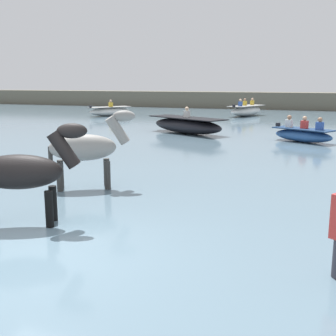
# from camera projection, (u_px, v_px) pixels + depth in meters

# --- Properties ---
(ground_plane) EXTENTS (120.00, 120.00, 0.00)m
(ground_plane) POSITION_uv_depth(u_px,v_px,m) (31.00, 278.00, 6.06)
(ground_plane) COLOR #666051
(water_surface) EXTENTS (90.00, 90.00, 0.37)m
(water_surface) POSITION_uv_depth(u_px,v_px,m) (210.00, 154.00, 15.24)
(water_surface) COLOR slate
(water_surface) RESTS_ON ground
(horse_lead_black) EXTENTS (1.84, 1.08, 2.05)m
(horse_lead_black) POSITION_uv_depth(u_px,v_px,m) (23.00, 175.00, 7.03)
(horse_lead_black) COLOR black
(horse_lead_black) RESTS_ON ground
(horse_trailing_grey) EXTENTS (1.81, 1.27, 2.08)m
(horse_trailing_grey) POSITION_uv_depth(u_px,v_px,m) (87.00, 150.00, 9.45)
(horse_trailing_grey) COLOR gray
(horse_trailing_grey) RESTS_ON ground
(boat_near_port) EXTENTS (2.57, 1.94, 1.00)m
(boat_near_port) POSITION_uv_depth(u_px,v_px,m) (303.00, 135.00, 16.87)
(boat_near_port) COLOR #28518E
(boat_near_port) RESTS_ON water_surface
(boat_distant_west) EXTENTS (2.28, 3.65, 1.19)m
(boat_distant_west) POSITION_uv_depth(u_px,v_px,m) (246.00, 111.00, 29.33)
(boat_distant_west) COLOR silver
(boat_distant_west) RESTS_ON water_surface
(boat_near_starboard) EXTENTS (4.20, 3.03, 1.20)m
(boat_near_starboard) POSITION_uv_depth(u_px,v_px,m) (187.00, 125.00, 19.63)
(boat_near_starboard) COLOR black
(boat_near_starboard) RESTS_ON water_surface
(boat_mid_outer) EXTENTS (2.57, 3.08, 1.10)m
(boat_mid_outer) POSITION_uv_depth(u_px,v_px,m) (110.00, 111.00, 29.46)
(boat_mid_outer) COLOR silver
(boat_mid_outer) RESTS_ON water_surface
(far_shoreline) EXTENTS (80.00, 2.40, 1.77)m
(far_shoreline) POSITION_uv_depth(u_px,v_px,m) (279.00, 103.00, 36.60)
(far_shoreline) COLOR #605B4C
(far_shoreline) RESTS_ON ground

